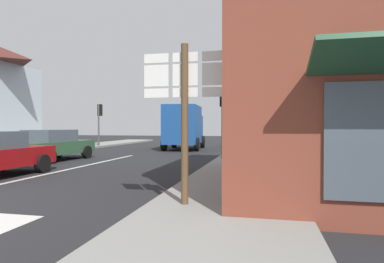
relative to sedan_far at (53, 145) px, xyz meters
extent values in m
plane|color=#232326|center=(2.59, 1.29, -0.76)|extent=(80.00, 80.00, 0.00)
cube|color=gray|center=(9.09, -0.71, -0.69)|extent=(2.99, 44.00, 0.14)
cube|color=silver|center=(2.59, -2.71, -0.75)|extent=(0.16, 12.00, 0.01)
cylinder|color=black|center=(0.44, -3.67, -0.44)|extent=(0.22, 0.64, 0.64)
cylinder|color=black|center=(2.19, -3.67, -0.44)|extent=(0.22, 0.64, 0.64)
cube|color=#2D5133|center=(0.00, 0.07, -0.14)|extent=(2.02, 4.31, 0.60)
cube|color=#47515B|center=(-0.01, -0.18, 0.43)|extent=(1.68, 2.20, 0.55)
cylinder|color=black|center=(-0.78, 1.47, -0.44)|extent=(0.26, 0.65, 0.64)
cylinder|color=black|center=(0.97, 1.36, -0.44)|extent=(0.26, 0.65, 0.64)
cylinder|color=black|center=(-0.96, -1.22, -0.44)|extent=(0.26, 0.65, 0.64)
cylinder|color=black|center=(0.79, -1.34, -0.44)|extent=(0.26, 0.65, 0.64)
cube|color=#19478C|center=(4.32, 8.11, 0.99)|extent=(2.46, 3.85, 2.60)
cube|color=#19478C|center=(4.13, 10.60, 0.69)|extent=(2.18, 1.45, 2.00)
cube|color=#47515B|center=(4.13, 10.65, 1.49)|extent=(1.76, 0.23, 0.70)
cylinder|color=black|center=(3.04, 10.47, -0.31)|extent=(0.34, 0.92, 0.90)
cylinder|color=black|center=(5.23, 10.63, -0.31)|extent=(0.34, 0.92, 0.90)
cylinder|color=black|center=(3.29, 7.08, -0.31)|extent=(0.34, 0.92, 0.90)
cylinder|color=black|center=(5.48, 7.24, -0.31)|extent=(0.34, 0.92, 0.90)
cylinder|color=brown|center=(8.32, -7.68, 0.84)|extent=(0.14, 0.14, 3.20)
cube|color=white|center=(7.74, -7.63, 2.20)|extent=(0.50, 0.03, 0.18)
cube|color=black|center=(7.74, -7.61, 2.20)|extent=(0.43, 0.01, 0.13)
cube|color=white|center=(7.74, -7.63, 1.86)|extent=(0.50, 0.03, 0.42)
cube|color=black|center=(7.74, -7.61, 1.86)|extent=(0.43, 0.01, 0.32)
cube|color=white|center=(7.74, -7.63, 1.52)|extent=(0.50, 0.03, 0.18)
cube|color=black|center=(7.74, -7.61, 1.52)|extent=(0.43, 0.01, 0.13)
cube|color=white|center=(8.32, -7.63, 2.20)|extent=(0.50, 0.03, 0.18)
cube|color=black|center=(8.32, -7.61, 2.20)|extent=(0.43, 0.01, 0.13)
cube|color=white|center=(8.32, -7.63, 1.86)|extent=(0.50, 0.03, 0.42)
cube|color=black|center=(8.32, -7.61, 1.86)|extent=(0.43, 0.01, 0.32)
cube|color=white|center=(8.32, -7.63, 1.52)|extent=(0.50, 0.03, 0.18)
cube|color=black|center=(8.32, -7.61, 1.52)|extent=(0.43, 0.01, 0.13)
cube|color=white|center=(8.90, -7.63, 2.20)|extent=(0.50, 0.03, 0.18)
cube|color=black|center=(8.90, -7.61, 2.20)|extent=(0.43, 0.01, 0.13)
cube|color=white|center=(8.90, -7.63, 1.86)|extent=(0.50, 0.03, 0.42)
cube|color=black|center=(8.90, -7.61, 1.86)|extent=(0.43, 0.01, 0.32)
cube|color=white|center=(8.90, -7.63, 1.52)|extent=(0.50, 0.03, 0.18)
cube|color=black|center=(8.90, -7.61, 1.52)|extent=(0.43, 0.01, 0.13)
cylinder|color=#47474C|center=(7.90, 9.95, 0.91)|extent=(0.12, 0.12, 3.34)
cube|color=black|center=(7.90, 10.15, 2.13)|extent=(0.30, 0.28, 0.90)
sphere|color=red|center=(7.90, 10.29, 2.40)|extent=(0.18, 0.18, 0.18)
sphere|color=#3C2303|center=(7.90, 10.29, 2.12)|extent=(0.18, 0.18, 0.18)
sphere|color=black|center=(7.90, 10.29, 1.84)|extent=(0.18, 0.18, 0.18)
cylinder|color=#47474C|center=(-2.72, 9.41, 0.91)|extent=(0.12, 0.12, 3.35)
cube|color=black|center=(-2.72, 9.61, 2.14)|extent=(0.30, 0.28, 0.90)
sphere|color=red|center=(-2.72, 9.75, 2.41)|extent=(0.18, 0.18, 0.18)
sphere|color=#3C2303|center=(-2.72, 9.75, 2.13)|extent=(0.18, 0.18, 0.18)
sphere|color=black|center=(-2.72, 9.75, 1.85)|extent=(0.18, 0.18, 0.18)
cylinder|color=#47474C|center=(7.90, 1.52, 0.97)|extent=(0.12, 0.12, 3.47)
cube|color=black|center=(7.90, 1.72, 2.26)|extent=(0.30, 0.28, 0.90)
sphere|color=red|center=(7.90, 1.86, 2.53)|extent=(0.18, 0.18, 0.18)
sphere|color=#3C2303|center=(7.90, 1.86, 2.25)|extent=(0.18, 0.18, 0.18)
sphere|color=black|center=(7.90, 1.86, 1.97)|extent=(0.18, 0.18, 0.18)
camera|label=1|loc=(9.82, -13.76, 0.87)|focal=30.68mm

